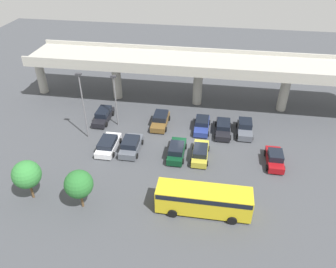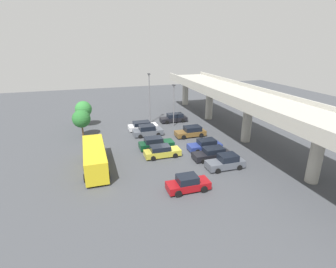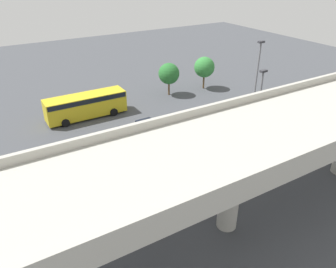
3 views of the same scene
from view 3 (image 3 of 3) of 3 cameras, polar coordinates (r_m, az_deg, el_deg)
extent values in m
plane|color=#424449|center=(31.00, -3.61, -2.91)|extent=(105.76, 105.76, 0.00)
cube|color=#ADAAA0|center=(19.64, 11.60, -1.75)|extent=(49.36, 7.62, 0.90)
cube|color=#ADAAA0|center=(21.81, 5.45, 3.99)|extent=(49.36, 0.30, 0.55)
cube|color=#ADAAA0|center=(17.21, 19.88, -4.79)|extent=(49.36, 0.30, 0.55)
cylinder|color=#ADAAA0|center=(21.51, 10.73, -9.63)|extent=(1.33, 1.33, 5.90)
cube|color=black|center=(34.69, 18.42, 0.18)|extent=(1.75, 4.88, 0.71)
cube|color=black|center=(34.23, 18.93, 1.01)|extent=(1.61, 2.75, 0.68)
cylinder|color=black|center=(35.04, 15.58, 0.52)|extent=(0.22, 0.66, 0.66)
cylinder|color=black|center=(36.27, 17.58, 1.19)|extent=(0.22, 0.66, 0.66)
cylinder|color=black|center=(33.33, 19.22, -1.55)|extent=(0.22, 0.66, 0.66)
cylinder|color=black|center=(34.62, 21.18, -0.77)|extent=(0.22, 0.66, 0.66)
cube|color=silver|center=(36.89, 8.39, 3.05)|extent=(1.98, 4.78, 0.68)
cube|color=black|center=(36.79, 8.24, 4.08)|extent=(1.83, 2.72, 0.60)
cylinder|color=black|center=(36.58, 11.05, 2.24)|extent=(0.22, 0.62, 0.62)
cylinder|color=black|center=(35.36, 8.57, 1.52)|extent=(0.22, 0.62, 0.62)
cylinder|color=black|center=(38.60, 8.19, 3.90)|extent=(0.22, 0.62, 0.62)
cylinder|color=black|center=(37.44, 5.75, 3.27)|extent=(0.22, 0.62, 0.62)
cube|color=#515660|center=(35.18, 4.98, 2.04)|extent=(2.00, 4.58, 0.76)
cube|color=black|center=(34.97, 4.89, 3.21)|extent=(1.84, 2.36, 0.70)
cylinder|color=black|center=(34.85, 7.68, 1.17)|extent=(0.22, 0.62, 0.62)
cylinder|color=black|center=(33.73, 4.94, 0.37)|extent=(0.22, 0.62, 0.62)
cylinder|color=black|center=(36.87, 4.98, 2.89)|extent=(0.22, 0.62, 0.62)
cylinder|color=black|center=(35.81, 2.32, 2.19)|extent=(0.22, 0.62, 0.62)
cube|color=brown|center=(29.60, 7.96, -3.54)|extent=(1.92, 4.68, 0.71)
cube|color=black|center=(29.01, 8.48, -2.67)|extent=(1.77, 2.51, 0.70)
cylinder|color=black|center=(30.15, 4.77, -3.15)|extent=(0.22, 0.69, 0.69)
cylinder|color=black|center=(31.20, 7.72, -2.17)|extent=(0.22, 0.69, 0.69)
cylinder|color=black|center=(28.24, 8.18, -5.75)|extent=(0.22, 0.69, 0.69)
cylinder|color=black|center=(29.35, 11.19, -4.60)|extent=(0.22, 0.69, 0.69)
cube|color=#0C381E|center=(32.63, -3.15, -0.05)|extent=(1.78, 4.73, 0.78)
cube|color=black|center=(32.62, -3.53, 1.39)|extent=(1.63, 2.36, 0.69)
cylinder|color=black|center=(32.01, -0.46, -1.10)|extent=(0.22, 0.66, 0.66)
cylinder|color=black|center=(31.24, -3.34, -1.93)|extent=(0.22, 0.66, 0.66)
cylinder|color=black|center=(34.27, -2.96, 0.96)|extent=(0.22, 0.66, 0.66)
cylinder|color=black|center=(33.56, -5.69, 0.22)|extent=(0.22, 0.66, 0.66)
cube|color=navy|center=(27.05, -1.79, -6.62)|extent=(1.81, 4.54, 0.72)
cube|color=black|center=(26.47, -1.51, -5.74)|extent=(1.67, 2.33, 0.61)
cylinder|color=black|center=(27.86, -4.88, -6.11)|extent=(0.22, 0.65, 0.65)
cylinder|color=black|center=(28.56, -1.54, -5.05)|extent=(0.22, 0.65, 0.65)
cylinder|color=black|center=(25.81, -2.05, -9.14)|extent=(0.22, 0.65, 0.65)
cylinder|color=black|center=(26.57, 1.49, -7.89)|extent=(0.22, 0.65, 0.65)
cube|color=black|center=(26.34, -7.53, -7.98)|extent=(1.84, 4.79, 0.71)
cube|color=black|center=(25.76, -7.38, -7.09)|extent=(1.69, 2.49, 0.60)
cylinder|color=black|center=(27.34, -10.60, -7.29)|extent=(0.22, 0.65, 0.65)
cylinder|color=black|center=(27.88, -6.99, -6.21)|extent=(0.22, 0.65, 0.65)
cylinder|color=black|center=(25.09, -8.07, -10.72)|extent=(0.22, 0.65, 0.65)
cylinder|color=black|center=(25.68, -4.18, -9.44)|extent=(0.22, 0.65, 0.65)
cube|color=#515660|center=(25.34, -13.03, -10.09)|extent=(1.81, 4.49, 0.80)
cube|color=black|center=(24.64, -12.96, -9.12)|extent=(1.67, 2.09, 0.72)
cylinder|color=black|center=(26.42, -15.89, -9.44)|extent=(0.22, 0.62, 0.62)
cylinder|color=black|center=(26.78, -12.08, -8.34)|extent=(0.22, 0.62, 0.62)
cylinder|color=black|center=(24.28, -13.96, -12.99)|extent=(0.22, 0.62, 0.62)
cylinder|color=black|center=(24.67, -9.80, -11.71)|extent=(0.22, 0.62, 0.62)
cube|color=maroon|center=(29.73, -22.54, -5.48)|extent=(1.71, 4.31, 0.73)
cube|color=black|center=(29.46, -22.83, -4.21)|extent=(1.58, 1.99, 0.70)
cylinder|color=black|center=(28.78, -20.27, -6.68)|extent=(0.22, 0.70, 0.70)
cylinder|color=black|center=(28.66, -23.68, -7.57)|extent=(0.22, 0.70, 0.70)
cylinder|color=black|center=(31.05, -21.36, -4.19)|extent=(0.22, 0.70, 0.70)
cylinder|color=black|center=(30.94, -24.51, -5.00)|extent=(0.22, 0.70, 0.70)
cube|color=gold|center=(31.59, -7.58, -1.34)|extent=(1.75, 4.65, 0.74)
cube|color=black|center=(31.52, -7.88, -0.04)|extent=(1.61, 2.46, 0.60)
cylinder|color=black|center=(30.88, -4.94, -2.41)|extent=(0.22, 0.64, 0.64)
cylinder|color=black|center=(30.26, -7.98, -3.29)|extent=(0.22, 0.64, 0.64)
cylinder|color=black|center=(33.17, -7.17, -0.24)|extent=(0.22, 0.64, 0.64)
cylinder|color=black|center=(32.60, -10.03, -1.00)|extent=(0.22, 0.64, 0.64)
cube|color=gold|center=(38.10, -14.09, 4.87)|extent=(8.95, 2.37, 2.42)
cube|color=black|center=(37.78, -14.24, 6.07)|extent=(8.77, 2.42, 0.53)
cylinder|color=black|center=(36.82, -17.39, 1.84)|extent=(0.89, 0.29, 0.89)
cylinder|color=black|center=(38.98, -18.33, 3.17)|extent=(0.89, 0.29, 0.89)
cylinder|color=black|center=(38.24, -9.42, 3.79)|extent=(0.89, 0.29, 0.89)
cylinder|color=black|center=(40.32, -10.74, 4.98)|extent=(0.89, 0.29, 0.89)
cylinder|color=slate|center=(32.32, 15.47, 4.40)|extent=(0.16, 0.16, 7.00)
cube|color=#333338|center=(31.12, 16.31, 10.48)|extent=(0.70, 0.35, 0.20)
cylinder|color=slate|center=(36.27, 15.04, 8.41)|extent=(0.16, 0.16, 8.61)
cube|color=#333338|center=(35.11, 15.95, 15.17)|extent=(0.70, 0.35, 0.20)
cylinder|color=brown|center=(46.31, 6.22, 9.00)|extent=(0.24, 0.24, 1.85)
sphere|color=#337F38|center=(45.67, 6.35, 11.50)|extent=(2.79, 2.79, 2.79)
cylinder|color=brown|center=(43.75, 0.15, 7.94)|extent=(0.24, 0.24, 1.74)
sphere|color=#286B2D|center=(43.09, 0.16, 10.47)|extent=(2.73, 2.73, 2.73)
camera|label=1|loc=(57.66, -25.85, 33.68)|focal=35.00mm
camera|label=2|loc=(39.15, -62.02, 11.20)|focal=28.00mm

